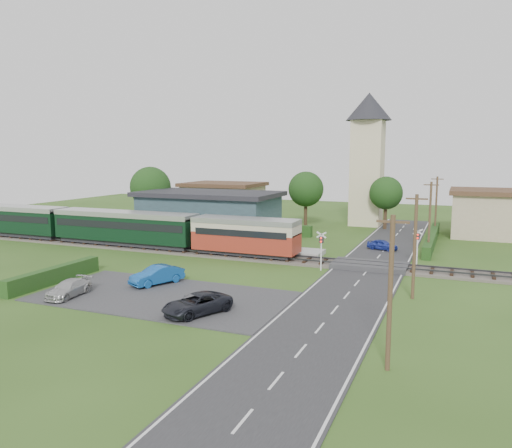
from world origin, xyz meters
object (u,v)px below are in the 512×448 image
at_px(crossing_signal_far, 417,242).
at_px(car_park_dark, 197,304).
at_px(crossing_signal_near, 321,245).
at_px(car_park_blue, 157,275).
at_px(car_park_silver, 69,288).
at_px(church_tower, 368,149).
at_px(car_on_road, 382,245).
at_px(station_building, 209,214).
at_px(pedestrian_far, 140,230).
at_px(train, 100,225).
at_px(house_west, 224,201).
at_px(house_east, 489,213).
at_px(pedestrian_near, 244,236).
at_px(equipment_hut, 121,225).

relative_size(crossing_signal_far, car_park_dark, 0.75).
relative_size(crossing_signal_near, car_park_dark, 0.75).
bearing_deg(car_park_blue, car_park_silver, -101.99).
relative_size(church_tower, car_on_road, 5.81).
relative_size(church_tower, car_park_silver, 4.72).
bearing_deg(car_park_dark, crossing_signal_far, 85.16).
xyz_separation_m(station_building, car_park_silver, (2.74, -25.49, -2.07)).
relative_size(crossing_signal_far, pedestrian_far, 1.86).
xyz_separation_m(church_tower, car_on_road, (4.81, -17.48, -9.66)).
bearing_deg(train, crossing_signal_far, 4.30).
xyz_separation_m(station_building, car_park_blue, (6.43, -20.49, -1.94)).
distance_m(church_tower, pedestrian_far, 31.91).
relative_size(house_west, house_east, 1.23).
distance_m(crossing_signal_far, pedestrian_far, 29.12).
relative_size(house_west, car_on_road, 3.56).
height_order(crossing_signal_near, car_on_road, crossing_signal_near).
bearing_deg(car_park_blue, crossing_signal_near, 66.77).
bearing_deg(pedestrian_far, pedestrian_near, -75.50).
bearing_deg(car_on_road, equipment_hut, 118.83).
bearing_deg(house_east, equipment_hut, -153.68).
xyz_separation_m(car_park_blue, pedestrian_far, (-11.92, 14.72, 0.58)).
xyz_separation_m(equipment_hut, pedestrian_near, (14.82, 0.33, -0.38)).
xyz_separation_m(house_west, car_on_road, (24.81, -14.48, -2.23)).
relative_size(church_tower, car_park_blue, 4.33).
height_order(station_building, church_tower, church_tower).
relative_size(train, car_on_road, 14.25).
bearing_deg(equipment_hut, train, -94.26).
bearing_deg(car_park_silver, crossing_signal_near, 41.25).
distance_m(church_tower, pedestrian_near, 25.50).
bearing_deg(house_west, pedestrian_far, -91.44).
height_order(car_on_road, pedestrian_near, pedestrian_near).
relative_size(equipment_hut, pedestrian_near, 1.39).
bearing_deg(car_on_road, house_east, -19.10).
bearing_deg(station_building, church_tower, 48.59).
xyz_separation_m(church_tower, car_park_dark, (-2.46, -42.46, -9.54)).
distance_m(car_park_silver, pedestrian_far, 21.38).
height_order(crossing_signal_far, pedestrian_near, crossing_signal_far).
relative_size(car_park_silver, car_park_dark, 0.85).
relative_size(train, crossing_signal_far, 13.18).
bearing_deg(pedestrian_far, crossing_signal_near, -91.34).
xyz_separation_m(train, car_park_dark, (20.78, -16.46, -1.49)).
xyz_separation_m(equipment_hut, pedestrian_far, (2.50, 0.02, -0.42)).
distance_m(pedestrian_near, pedestrian_far, 12.32).
xyz_separation_m(equipment_hut, house_west, (3.00, 19.80, 1.04)).
xyz_separation_m(house_west, pedestrian_near, (11.82, -19.47, -1.43)).
relative_size(car_on_road, pedestrian_far, 1.72).
height_order(train, car_on_road, train).
xyz_separation_m(car_on_road, car_park_dark, (-7.27, -24.98, 0.12)).
distance_m(station_building, car_park_blue, 21.57).
distance_m(house_east, car_park_dark, 42.29).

